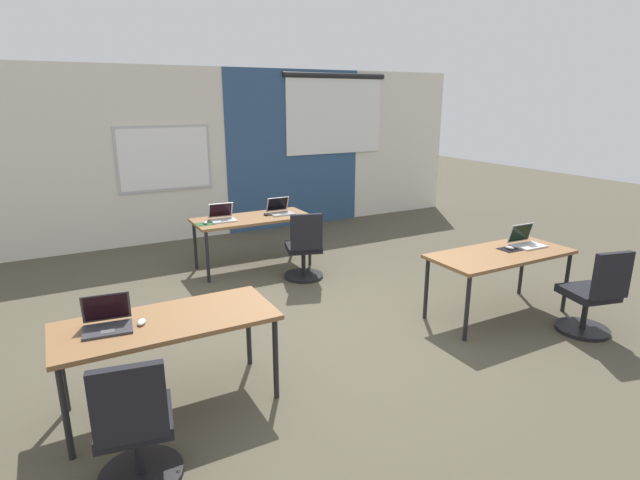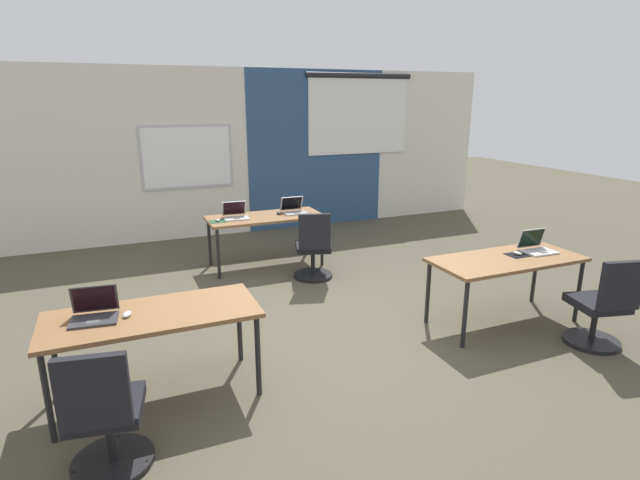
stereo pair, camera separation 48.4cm
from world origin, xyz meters
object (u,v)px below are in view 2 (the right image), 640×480
Objects in this scene: laptop_far_left at (236,215)px; chair_near_left_end at (105,421)px; desk_near_right at (507,263)px; laptop_near_left_end at (94,312)px; chair_near_right_end at (602,310)px; mouse_near_right_end at (518,253)px; mouse_near_left_end at (127,314)px; chair_far_right at (313,251)px; desk_far_center at (265,220)px; mouse_far_left at (218,220)px; mouse_far_right at (279,213)px; desk_near_left at (153,320)px; laptop_far_right at (294,210)px; laptop_near_right_end at (537,247)px.

laptop_far_left reaches higher than chair_near_left_end.
laptop_near_left_end is at bearing 179.20° from desk_near_right.
chair_near_right_end is (0.46, -0.79, -0.28)m from desk_near_right.
mouse_near_right_end is (0.17, 0.03, 0.08)m from desk_near_right.
laptop_near_left_end reaches higher than mouse_near_left_end.
mouse_near_left_end is at bearing 179.92° from desk_near_right.
desk_far_center is at bearing -45.80° from chair_far_right.
desk_near_right is 3.65m from mouse_far_left.
laptop_near_left_end is (-1.74, -2.77, 0.00)m from laptop_far_left.
mouse_near_left_end is at bearing 2.87° from chair_near_right_end.
laptop_far_left reaches higher than mouse_far_right.
mouse_near_right_end is (3.67, 0.03, 0.08)m from desk_near_left.
desk_near_left is at bearing -127.81° from laptop_far_right.
desk_near_right is 0.96m from chair_near_right_end.
laptop_far_left is 3.27m from laptop_near_left_end.
laptop_far_left reaches higher than desk_near_right.
laptop_far_left is 3.08× the size of mouse_near_left_end.
mouse_far_left is (-0.27, -0.09, -0.03)m from laptop_far_left.
mouse_far_right is 3.27m from mouse_near_right_end.
desk_near_right is 1.74× the size of chair_far_right.
laptop_far_right reaches higher than mouse_far_left.
desk_far_center is at bearing -174.80° from mouse_far_right.
laptop_near_left_end is at bearing 54.46° from chair_far_right.
laptop_near_right_end reaches higher than laptop_far_left.
desk_near_left is 2.96m from chair_far_right.
desk_near_right is 15.47× the size of mouse_far_left.
mouse_near_right_end is 0.12× the size of chair_near_right_end.
laptop_far_right is 3.04× the size of mouse_near_right_end.
desk_far_center is 3.52m from laptop_near_right_end.
chair_near_left_end is at bearing -125.55° from laptop_far_right.
desk_far_center is 1.74× the size of chair_near_right_end.
laptop_near_right_end is at bearing -54.26° from mouse_far_right.
mouse_far_left is at bearing 133.85° from mouse_near_right_end.
mouse_far_left is (-0.89, -0.09, 0.00)m from mouse_far_right.
laptop_near_right_end is at bearing -75.37° from chair_near_right_end.
desk_near_right is 4.45× the size of laptop_near_left_end.
mouse_near_right_end is at bearing 10.34° from desk_near_right.
chair_near_left_end is at bearing -116.09° from desk_near_left.
laptop_near_right_end is at bearing 6.74° from desk_near_right.
chair_near_right_end reaches higher than desk_near_right.
laptop_far_right is 3.79m from laptop_near_left_end.
mouse_far_left is 0.29× the size of laptop_near_left_end.
laptop_near_right_end is 4.35m from laptop_near_left_end.
laptop_far_left is 0.28m from mouse_far_left.
laptop_far_right is 0.92× the size of laptop_near_left_end.
mouse_near_right_end is 1.05× the size of mouse_far_left.
mouse_near_right_end is at bearing 0.37° from mouse_near_left_end.
mouse_near_right_end is 3.74m from mouse_far_left.
mouse_far_left is 3.00m from mouse_near_left_end.
mouse_far_right reaches higher than desk_far_center.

